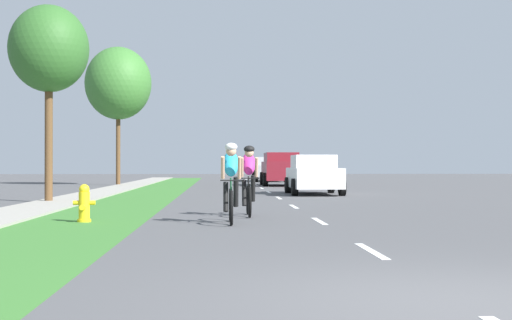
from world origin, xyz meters
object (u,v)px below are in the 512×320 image
(cyclist_trailing, at_px, (249,180))
(street_tree_near, at_px, (49,50))
(suv_maroon, at_px, (281,168))
(street_tree_far, at_px, (118,84))
(sedan_white, at_px, (314,174))
(cyclist_lead, at_px, (231,182))
(fire_hydrant_yellow, at_px, (84,204))
(pickup_silver, at_px, (269,169))

(cyclist_trailing, relative_size, street_tree_near, 0.29)
(suv_maroon, height_order, street_tree_far, street_tree_far)
(suv_maroon, bearing_deg, street_tree_far, 173.09)
(sedan_white, xyz_separation_m, suv_maroon, (-0.29, 11.37, 0.18))
(sedan_white, relative_size, street_tree_far, 0.56)
(cyclist_lead, height_order, street_tree_far, street_tree_far)
(street_tree_near, bearing_deg, cyclist_lead, -56.33)
(street_tree_near, bearing_deg, street_tree_far, 91.25)
(fire_hydrant_yellow, distance_m, street_tree_near, 9.12)
(fire_hydrant_yellow, relative_size, sedan_white, 0.18)
(cyclist_lead, distance_m, suv_maroon, 25.19)
(fire_hydrant_yellow, xyz_separation_m, pickup_silver, (6.09, 34.09, 0.46))
(fire_hydrant_yellow, distance_m, cyclist_lead, 3.02)
(pickup_silver, bearing_deg, street_tree_far, -136.46)
(fire_hydrant_yellow, distance_m, cyclist_trailing, 3.72)
(cyclist_lead, xyz_separation_m, street_tree_near, (-5.44, 8.16, 3.85))
(fire_hydrant_yellow, height_order, cyclist_lead, cyclist_lead)
(pickup_silver, xyz_separation_m, street_tree_near, (-8.58, -26.44, 3.84))
(pickup_silver, bearing_deg, suv_maroon, -90.13)
(cyclist_trailing, height_order, street_tree_far, street_tree_far)
(cyclist_lead, bearing_deg, cyclist_trailing, 77.89)
(sedan_white, bearing_deg, street_tree_far, 126.56)
(cyclist_lead, height_order, suv_maroon, suv_maroon)
(pickup_silver, bearing_deg, cyclist_lead, -95.19)
(cyclist_trailing, xyz_separation_m, street_tree_near, (-5.87, 6.15, 3.85))
(street_tree_far, bearing_deg, cyclist_trailing, -75.42)
(fire_hydrant_yellow, height_order, suv_maroon, suv_maroon)
(cyclist_trailing, distance_m, street_tree_near, 9.33)
(fire_hydrant_yellow, distance_m, sedan_white, 14.58)
(fire_hydrant_yellow, relative_size, street_tree_far, 0.10)
(fire_hydrant_yellow, xyz_separation_m, street_tree_near, (-2.49, 7.65, 4.29))
(cyclist_lead, distance_m, street_tree_near, 10.54)
(sedan_white, height_order, pickup_silver, pickup_silver)
(cyclist_trailing, bearing_deg, cyclist_lead, -102.11)
(cyclist_trailing, height_order, sedan_white, cyclist_trailing)
(suv_maroon, distance_m, pickup_silver, 9.61)
(sedan_white, bearing_deg, cyclist_lead, -104.04)
(cyclist_trailing, bearing_deg, pickup_silver, 85.25)
(fire_hydrant_yellow, relative_size, cyclist_lead, 0.44)
(cyclist_trailing, distance_m, sedan_white, 11.99)
(suv_maroon, relative_size, pickup_silver, 0.92)
(cyclist_lead, relative_size, suv_maroon, 0.37)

